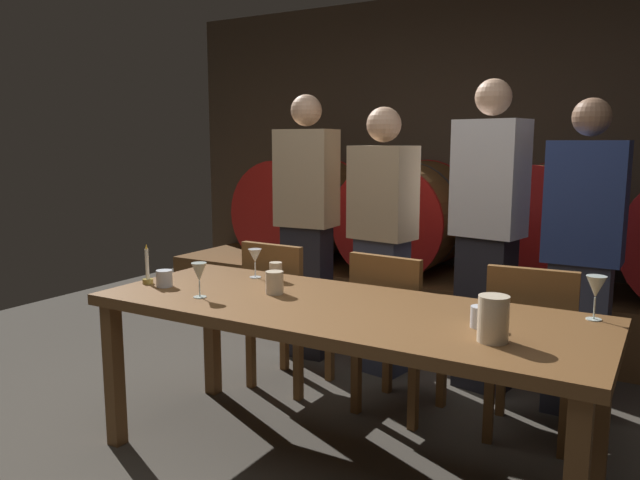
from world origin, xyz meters
name	(u,v)px	position (x,y,z in m)	size (l,w,h in m)	color
back_wall	(492,159)	(0.00, 3.12, 1.31)	(5.67, 0.24, 2.62)	#473A2D
barrel_shelf	(467,307)	(0.00, 2.57, 0.22)	(5.11, 0.90, 0.43)	brown
wine_barrel_far_left	(303,211)	(-1.46, 2.57, 0.86)	(0.88, 0.86, 0.88)	brown
wine_barrel_center_left	(407,218)	(-0.50, 2.57, 0.86)	(0.88, 0.86, 0.88)	brown
wine_barrel_center_right	(543,226)	(0.52, 2.57, 0.86)	(0.88, 0.86, 0.88)	brown
dining_table	(339,322)	(0.09, 0.38, 0.67)	(2.21, 0.83, 0.75)	brown
chair_left	(283,308)	(-0.63, 1.01, 0.49)	(0.41, 0.41, 0.88)	brown
chair_center	(394,326)	(0.08, 1.00, 0.49)	(0.43, 0.43, 0.88)	brown
chair_right	(532,345)	(0.77, 1.05, 0.49)	(0.43, 0.43, 0.88)	brown
guest_far_left	(307,225)	(-0.81, 1.57, 0.90)	(0.39, 0.26, 1.75)	black
guest_center_left	(382,239)	(-0.25, 1.55, 0.85)	(0.41, 0.30, 1.66)	#33384C
guest_center_right	(488,234)	(0.39, 1.61, 0.92)	(0.42, 0.31, 1.79)	black
guest_far_right	(582,258)	(0.91, 1.52, 0.85)	(0.39, 0.25, 1.67)	#33384C
candle_center	(147,273)	(-0.93, 0.26, 0.80)	(0.05, 0.05, 0.20)	olive
pitcher	(493,319)	(0.79, 0.23, 0.83)	(0.11, 0.11, 0.17)	beige
wine_glass_left	(255,257)	(-0.56, 0.65, 0.86)	(0.07, 0.07, 0.15)	white
wine_glass_center	(199,273)	(-0.53, 0.19, 0.86)	(0.07, 0.07, 0.16)	silver
wine_glass_right	(596,288)	(1.06, 0.70, 0.88)	(0.08, 0.08, 0.18)	silver
cup_far_left	(164,278)	(-0.82, 0.26, 0.79)	(0.08, 0.08, 0.08)	silver
cup_center_left	(276,272)	(-0.42, 0.64, 0.79)	(0.07, 0.07, 0.09)	beige
cup_center_right	(275,283)	(-0.27, 0.42, 0.80)	(0.08, 0.08, 0.11)	beige
cup_far_right	(480,317)	(0.70, 0.38, 0.79)	(0.08, 0.08, 0.08)	silver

